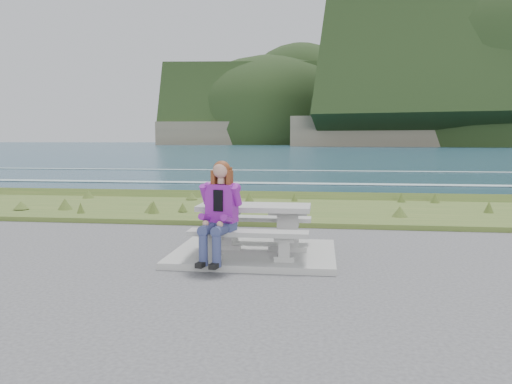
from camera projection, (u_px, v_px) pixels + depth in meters
The scene contains 8 objects.
concrete_slab at pixel (254, 253), 8.13m from camera, with size 2.60×2.10×0.10m, color #A1A09C.
picnic_table at pixel (254, 215), 8.07m from camera, with size 1.80×0.75×0.75m.
bench_landward at pixel (248, 238), 7.40m from camera, with size 1.80×0.35×0.45m.
bench_seaward at pixel (260, 222), 8.78m from camera, with size 1.80×0.35×0.45m.
grass_verge at pixel (280, 213), 13.07m from camera, with size 160.00×4.50×0.22m, color #325821.
shore_drop at pixel (288, 200), 15.93m from camera, with size 160.00×0.80×2.20m, color #625949.
ocean at pixel (305, 195), 33.06m from camera, with size 1600.00×1600.00×0.09m.
seated_woman at pixel (218, 225), 7.30m from camera, with size 0.56×0.82×1.49m.
Camera 1 is at (1.08, -7.91, 1.89)m, focal length 35.00 mm.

